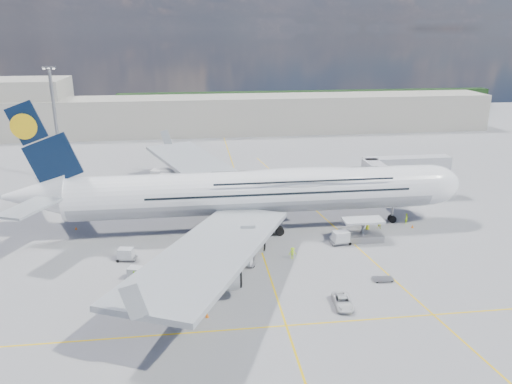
{
  "coord_description": "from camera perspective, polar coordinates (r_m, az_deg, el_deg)",
  "views": [
    {
      "loc": [
        -10.06,
        -69.78,
        33.14
      ],
      "look_at": [
        0.07,
        8.0,
        7.41
      ],
      "focal_mm": 35.0,
      "sensor_mm": 36.0,
      "label": 1
    }
  ],
  "objects": [
    {
      "name": "ground",
      "position": [
        77.9,
        0.72,
        -7.02
      ],
      "size": [
        300.0,
        300.0,
        0.0
      ],
      "primitive_type": "plane",
      "color": "gray",
      "rests_on": "ground"
    },
    {
      "name": "taxi_line_main",
      "position": [
        77.9,
        0.72,
        -7.01
      ],
      "size": [
        0.25,
        220.0,
        0.01
      ],
      "primitive_type": "cube",
      "color": "yellow",
      "rests_on": "ground"
    },
    {
      "name": "taxi_line_cross",
      "position": [
        60.64,
        3.48,
        -15.0
      ],
      "size": [
        120.0,
        0.25,
        0.01
      ],
      "primitive_type": "cube",
      "color": "yellow",
      "rests_on": "ground"
    },
    {
      "name": "taxi_line_diag",
      "position": [
        89.68,
        8.72,
        -3.75
      ],
      "size": [
        14.16,
        99.06,
        0.01
      ],
      "primitive_type": "cube",
      "rotation": [
        0.0,
        0.0,
        0.14
      ],
      "color": "yellow",
      "rests_on": "ground"
    },
    {
      "name": "airliner",
      "position": [
        84.63,
        -0.04,
        0.07
      ],
      "size": [
        77.26,
        79.15,
        23.71
      ],
      "color": "white",
      "rests_on": "ground"
    },
    {
      "name": "jet_bridge",
      "position": [
        102.52,
        15.76,
        2.61
      ],
      "size": [
        18.8,
        12.1,
        8.5
      ],
      "color": "#B7B7BC",
      "rests_on": "ground"
    },
    {
      "name": "cargo_loader",
      "position": [
        83.79,
        11.93,
        -4.63
      ],
      "size": [
        8.53,
        3.2,
        3.67
      ],
      "color": "silver",
      "rests_on": "ground"
    },
    {
      "name": "light_mast",
      "position": [
        120.28,
        -21.91,
        7.32
      ],
      "size": [
        3.0,
        0.7,
        25.5
      ],
      "color": "gray",
      "rests_on": "ground"
    },
    {
      "name": "terminal",
      "position": [
        167.3,
        -3.92,
        8.78
      ],
      "size": [
        180.0,
        16.0,
        12.0
      ],
      "primitive_type": "cube",
      "color": "#B2AD9E",
      "rests_on": "ground"
    },
    {
      "name": "hangar",
      "position": [
        181.66,
        -26.93,
        8.59
      ],
      "size": [
        40.0,
        22.0,
        18.0
      ],
      "primitive_type": "cube",
      "color": "#B2AD9E",
      "rests_on": "ground"
    },
    {
      "name": "tree_line",
      "position": [
        217.63,
        6.05,
        10.37
      ],
      "size": [
        160.0,
        6.0,
        8.0
      ],
      "primitive_type": "cube",
      "color": "#193814",
      "rests_on": "ground"
    },
    {
      "name": "dolly_row_a",
      "position": [
        71.66,
        -13.5,
        -9.02
      ],
      "size": [
        3.34,
        2.47,
        1.89
      ],
      "rotation": [
        0.0,
        0.0,
        -0.33
      ],
      "color": "gray",
      "rests_on": "ground"
    },
    {
      "name": "dolly_row_b",
      "position": [
        78.08,
        -7.92,
        -6.87
      ],
      "size": [
        3.0,
        1.69,
        0.43
      ],
      "rotation": [
        0.0,
        0.0,
        -0.04
      ],
      "color": "gray",
      "rests_on": "ground"
    },
    {
      "name": "dolly_row_c",
      "position": [
        73.51,
        -1.28,
        -7.81
      ],
      "size": [
        3.18,
        2.53,
        1.78
      ],
      "rotation": [
        0.0,
        0.0,
        -0.43
      ],
      "color": "gray",
      "rests_on": "ground"
    },
    {
      "name": "dolly_back",
      "position": [
        77.77,
        -14.65,
        -6.87
      ],
      "size": [
        3.26,
        2.17,
        1.9
      ],
      "rotation": [
        0.0,
        0.0,
        -0.2
      ],
      "color": "gray",
      "rests_on": "ground"
    },
    {
      "name": "dolly_nose_far",
      "position": [
        72.02,
        14.32,
        -9.58
      ],
      "size": [
        2.74,
        1.57,
        0.39
      ],
      "rotation": [
        0.0,
        0.0,
        -0.05
      ],
      "color": "gray",
      "rests_on": "ground"
    },
    {
      "name": "dolly_nose_near",
      "position": [
        81.8,
        9.68,
        -5.13
      ],
      "size": [
        3.62,
        2.3,
        2.14
      ],
      "rotation": [
        0.0,
        0.0,
        0.15
      ],
      "color": "gray",
      "rests_on": "ground"
    },
    {
      "name": "baggage_tug",
      "position": [
        77.36,
        -4.7,
        -6.72
      ],
      "size": [
        2.53,
        1.35,
        1.52
      ],
      "rotation": [
        0.0,
        0.0,
        -0.09
      ],
      "color": "silver",
      "rests_on": "ground"
    },
    {
      "name": "catering_truck_inner",
      "position": [
        107.78,
        -9.15,
        1.1
      ],
      "size": [
        7.19,
        3.53,
        4.12
      ],
      "rotation": [
        0.0,
        0.0,
        -0.16
      ],
      "color": "gray",
      "rests_on": "ground"
    },
    {
      "name": "catering_truck_outer",
      "position": [
        109.83,
        -10.1,
        1.39
      ],
      "size": [
        7.59,
        4.34,
        4.25
      ],
      "rotation": [
        0.0,
        0.0,
        -0.28
      ],
      "color": "gray",
      "rests_on": "ground"
    },
    {
      "name": "service_van",
      "position": [
        64.74,
        9.88,
        -12.28
      ],
      "size": [
        2.41,
        4.7,
        1.27
      ],
      "primitive_type": "imported",
      "rotation": [
        0.0,
        0.0,
        -0.07
      ],
      "color": "silver",
      "rests_on": "ground"
    },
    {
      "name": "crew_nose",
      "position": [
        92.95,
        16.82,
        -2.92
      ],
      "size": [
        0.81,
        0.8,
        1.89
      ],
      "primitive_type": "imported",
      "rotation": [
        0.0,
        0.0,
        0.76
      ],
      "color": "#C7FF1A",
      "rests_on": "ground"
    },
    {
      "name": "crew_loader",
      "position": [
        89.37,
        13.98,
        -3.55
      ],
      "size": [
        1.05,
        0.92,
        1.81
      ],
      "primitive_type": "imported",
      "rotation": [
        0.0,
        0.0,
        -0.3
      ],
      "color": "#CDE418",
      "rests_on": "ground"
    },
    {
      "name": "crew_wing",
      "position": [
        70.91,
        -13.75,
        -9.44
      ],
      "size": [
        0.62,
        1.12,
        1.81
      ],
      "primitive_type": "imported",
      "rotation": [
        0.0,
        0.0,
        1.75
      ],
      "color": "#95E117",
      "rests_on": "ground"
    },
    {
      "name": "crew_van",
      "position": [
        88.4,
        12.64,
        -3.67
      ],
      "size": [
        0.82,
        1.04,
        1.86
      ],
      "primitive_type": "imported",
      "rotation": [
        0.0,
        0.0,
        1.85
      ],
      "color": "#D5E618",
      "rests_on": "ground"
    },
    {
      "name": "crew_tug",
      "position": [
        76.0,
        4.19,
        -6.97
      ],
      "size": [
        1.21,
        0.72,
        1.85
      ],
      "primitive_type": "imported",
      "rotation": [
        0.0,
        0.0,
        -0.03
      ],
      "color": "#B3EB18",
      "rests_on": "ground"
    },
    {
      "name": "cone_nose",
      "position": [
        91.58,
        17.44,
        -3.75
      ],
      "size": [
        0.45,
        0.45,
        0.57
      ],
      "color": "orange",
      "rests_on": "ground"
    },
    {
      "name": "cone_wing_left_inner",
      "position": [
        104.84,
        -2.93,
        -0.13
      ],
      "size": [
        0.47,
        0.47,
        0.6
      ],
      "color": "orange",
      "rests_on": "ground"
    },
    {
      "name": "cone_wing_left_outer",
      "position": [
        111.68,
        -12.63,
        0.59
      ],
      "size": [
        0.43,
        0.43,
        0.55
      ],
      "color": "orange",
      "rests_on": "ground"
    },
    {
      "name": "cone_wing_right_inner",
      "position": [
        68.46,
        -5.97,
        -10.63
      ],
      "size": [
        0.46,
        0.46,
        0.59
      ],
      "color": "orange",
      "rests_on": "ground"
    },
    {
      "name": "cone_wing_right_outer",
      "position": [
        62.2,
        -5.61,
        -13.83
      ],
      "size": [
        0.46,
        0.46,
        0.59
      ],
      "color": "orange",
      "rests_on": "ground"
    },
    {
      "name": "cone_tail",
      "position": [
        92.09,
        -19.88,
        -3.9
      ],
      "size": [
        0.42,
        0.42,
        0.53
      ],
      "color": "orange",
      "rests_on": "ground"
    }
  ]
}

